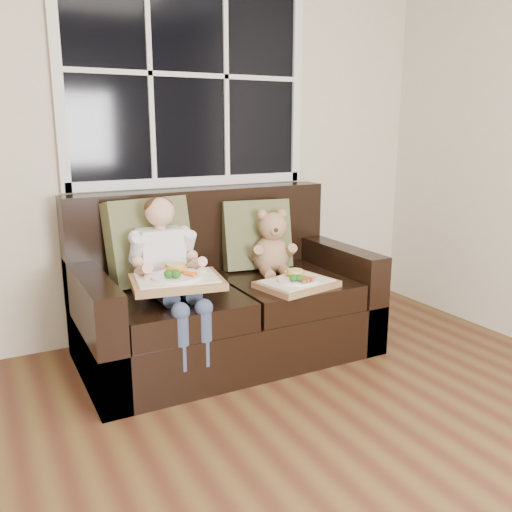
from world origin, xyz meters
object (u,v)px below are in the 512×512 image
teddy_bear (272,247)px  tray_right (297,282)px  loveseat (223,302)px  tray_left (177,280)px  child (167,262)px

teddy_bear → tray_right: 0.37m
loveseat → teddy_bear: loveseat is taller
teddy_bear → tray_left: (-0.73, -0.30, -0.04)m
teddy_bear → tray_left: 0.79m
teddy_bear → tray_right: bearing=-81.0°
loveseat → tray_left: size_ratio=3.33×
loveseat → teddy_bear: size_ratio=4.09×
child → teddy_bear: bearing=9.5°
child → tray_left: size_ratio=1.57×
tray_right → tray_left: bearing=164.7°
child → teddy_bear: (0.72, 0.12, -0.01)m
child → tray_right: bearing=-18.1°
teddy_bear → tray_right: size_ratio=0.89×
loveseat → child: child is taller
child → teddy_bear: size_ratio=1.93×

